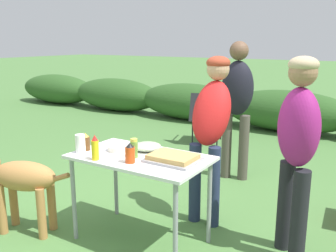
% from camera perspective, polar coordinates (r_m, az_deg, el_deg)
% --- Properties ---
extents(ground_plane, '(60.00, 60.00, 0.00)m').
position_cam_1_polar(ground_plane, '(3.30, -4.04, -16.92)').
color(ground_plane, '#4C7A3D').
extents(shrub_hedge, '(14.40, 0.90, 0.76)m').
position_cam_1_polar(shrub_hedge, '(7.15, 17.65, 2.19)').
color(shrub_hedge, '#2D5623').
rests_on(shrub_hedge, ground).
extents(folding_table, '(1.10, 0.64, 0.74)m').
position_cam_1_polar(folding_table, '(3.02, -4.24, -5.96)').
color(folding_table, white).
rests_on(folding_table, ground).
extents(food_tray, '(0.39, 0.30, 0.06)m').
position_cam_1_polar(food_tray, '(2.85, 0.75, -4.92)').
color(food_tray, '#9E9EA3').
rests_on(food_tray, folding_table).
extents(plate_stack, '(0.20, 0.20, 0.05)m').
position_cam_1_polar(plate_stack, '(3.16, -7.35, -3.31)').
color(plate_stack, white).
rests_on(plate_stack, folding_table).
extents(mixing_bowl, '(0.24, 0.24, 0.06)m').
position_cam_1_polar(mixing_bowl, '(3.14, -3.20, -3.12)').
color(mixing_bowl, '#ADBC99').
rests_on(mixing_bowl, folding_table).
extents(paper_cup_stack, '(0.08, 0.08, 0.15)m').
position_cam_1_polar(paper_cup_stack, '(3.14, -13.21, -2.63)').
color(paper_cup_stack, white).
rests_on(paper_cup_stack, folding_table).
extents(beer_bottle, '(0.07, 0.07, 0.15)m').
position_cam_1_polar(beer_bottle, '(3.20, -12.43, -2.40)').
color(beer_bottle, brown).
rests_on(beer_bottle, folding_table).
extents(hot_sauce_bottle, '(0.07, 0.07, 0.16)m').
position_cam_1_polar(hot_sauce_bottle, '(2.83, -5.81, -4.15)').
color(hot_sauce_bottle, '#CC4214').
rests_on(hot_sauce_bottle, folding_table).
extents(relish_jar, '(0.06, 0.06, 0.15)m').
position_cam_1_polar(relish_jar, '(2.95, -5.21, -3.39)').
color(relish_jar, olive).
rests_on(relish_jar, folding_table).
extents(mustard_bottle, '(0.06, 0.06, 0.20)m').
position_cam_1_polar(mustard_bottle, '(2.93, -11.05, -3.32)').
color(mustard_bottle, yellow).
rests_on(mustard_bottle, folding_table).
extents(standing_person_in_red_jacket, '(0.35, 0.46, 1.51)m').
position_cam_1_polar(standing_person_in_red_jacket, '(3.35, 6.57, 0.80)').
color(standing_person_in_red_jacket, '#232D4C').
rests_on(standing_person_in_red_jacket, ground).
extents(standing_person_in_dark_puffer, '(0.41, 0.32, 1.63)m').
position_cam_1_polar(standing_person_in_dark_puffer, '(4.43, 10.49, 4.17)').
color(standing_person_in_dark_puffer, '#4C473D').
rests_on(standing_person_in_dark_puffer, ground).
extents(standing_person_with_beanie, '(0.46, 0.46, 1.54)m').
position_cam_1_polar(standing_person_with_beanie, '(2.89, 19.15, -1.87)').
color(standing_person_with_beanie, black).
rests_on(standing_person_with_beanie, ground).
extents(dog, '(0.90, 0.43, 0.70)m').
position_cam_1_polar(dog, '(3.48, -21.79, -7.50)').
color(dog, '#B27A42').
rests_on(dog, ground).
extents(camp_chair_green_behind_table, '(0.61, 0.69, 0.83)m').
position_cam_1_polar(camp_chair_green_behind_table, '(6.03, 5.84, 1.68)').
color(camp_chair_green_behind_table, '#232328').
rests_on(camp_chair_green_behind_table, ground).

